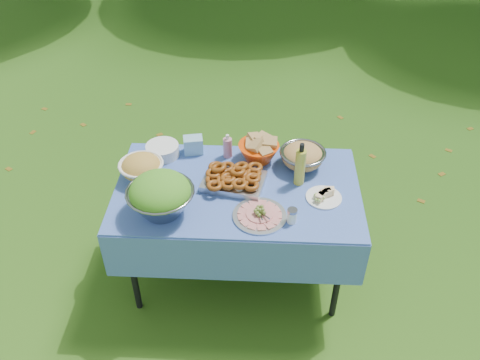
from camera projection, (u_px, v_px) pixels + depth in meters
The scene contains 14 objects.
ground at pixel (238, 272), 3.52m from camera, with size 80.00×80.00×0.00m, color #0F3409.
picnic_table at pixel (237, 233), 3.28m from camera, with size 1.46×0.86×0.76m, color #7FA8F5.
salad_bowl at pixel (160, 195), 2.79m from camera, with size 0.38×0.38×0.25m, color gray, non-canonical shape.
pasta_bowl_white at pixel (141, 167), 3.07m from camera, with size 0.27×0.27×0.15m, color white, non-canonical shape.
plate_stack at pixel (162, 150), 3.27m from camera, with size 0.21×0.21×0.08m, color white.
wipes_box at pixel (193, 145), 3.28m from camera, with size 0.12×0.09×0.11m, color #88BEDA.
sanitizer_bottle at pixel (228, 146), 3.23m from camera, with size 0.06×0.06×0.16m, color #CB7D92.
bread_bowl at pixel (259, 148), 3.20m from camera, with size 0.26×0.26×0.17m, color #E94307, non-canonical shape.
pasta_bowl_steel at pixel (303, 156), 3.16m from camera, with size 0.28×0.28×0.15m, color gray, non-canonical shape.
fried_tray at pixel (234, 179), 3.03m from camera, with size 0.36×0.25×0.08m, color #A3A4A8.
charcuterie_platter at pixel (260, 212), 2.82m from camera, with size 0.30×0.30×0.07m, color silver.
oil_bottle at pixel (300, 164), 2.98m from camera, with size 0.06×0.06×0.29m, color gold.
cheese_plate at pixel (324, 194), 2.95m from camera, with size 0.21×0.21×0.06m, color white.
shaker at pixel (292, 216), 2.78m from camera, with size 0.06×0.06×0.09m, color white.
Camera 1 is at (0.13, -2.32, 2.71)m, focal length 38.00 mm.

